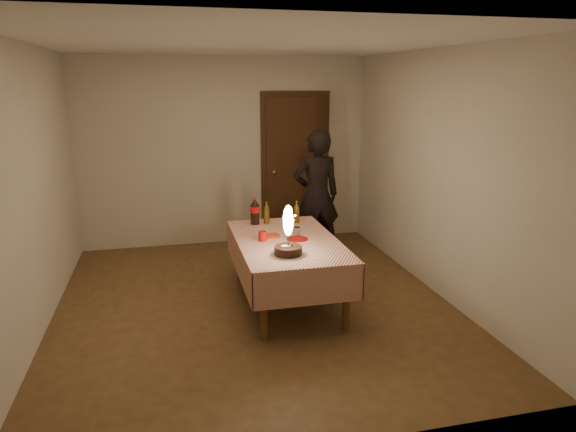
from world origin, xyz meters
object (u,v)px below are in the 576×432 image
Objects in this scene: red_cup at (263,236)px; clear_cup at (297,231)px; amber_bottle_left at (267,214)px; amber_bottle_right at (297,213)px; red_plate at (297,239)px; cola_bottle at (255,211)px; dining_table at (287,248)px; birthday_cake at (288,242)px; photographer at (316,195)px.

red_cup reaches higher than clear_cup.
amber_bottle_left and amber_bottle_right have the same top height.
cola_bottle reaches higher than red_plate.
amber_bottle_left reaches higher than clear_cup.
clear_cup is at bearing -104.02° from amber_bottle_right.
cola_bottle is (-0.21, 0.66, 0.25)m from dining_table.
birthday_cake is 1.14m from cola_bottle.
dining_table is 3.59× the size of birthday_cake.
red_cup is at bearing -93.11° from cola_bottle.
amber_bottle_left is at bearing 75.22° from red_cup.
red_plate is 2.20× the size of red_cup.
photographer is (0.44, 0.68, 0.04)m from amber_bottle_right.
red_plate is 0.86× the size of amber_bottle_left.
photographer reaches higher than amber_bottle_left.
dining_table is 0.23m from clear_cup.
clear_cup is at bearing 40.76° from dining_table.
red_plate is at bearing 65.45° from birthday_cake.
cola_bottle is (0.03, 0.64, 0.10)m from red_cup.
clear_cup is at bearing 68.18° from birthday_cake.
birthday_cake is at bearing -108.35° from amber_bottle_right.
photographer is at bearing 64.43° from clear_cup.
cola_bottle is (-0.35, 0.54, 0.11)m from clear_cup.
photographer reaches higher than clear_cup.
cola_bottle is at bearing 122.84° from clear_cup.
clear_cup is (0.14, 0.12, 0.14)m from dining_table.
birthday_cake is 0.29× the size of photographer.
red_cup is at bearing 176.28° from dining_table.
amber_bottle_right is at bearing 66.99° from dining_table.
cola_bottle is 0.19× the size of photographer.
red_plate is 0.69× the size of cola_bottle.
red_plate is 0.77m from cola_bottle.
red_plate is at bearing -5.86° from red_cup.
photographer is at bearing 34.59° from cola_bottle.
birthday_cake is 2.18× the size of red_plate.
birthday_cake is at bearing -84.20° from cola_bottle.
red_plate is 0.36m from red_cup.
cola_bottle is at bearing 174.48° from amber_bottle_left.
red_cup is (-0.25, 0.02, 0.14)m from dining_table.
birthday_cake is 0.52m from red_cup.
dining_table is 0.70m from amber_bottle_right.
photographer is at bearing 65.74° from red_plate.
dining_table is 0.74m from cola_bottle.
cola_bottle is at bearing 173.96° from amber_bottle_right.
dining_table is 6.75× the size of amber_bottle_right.
dining_table is at bearing -82.72° from amber_bottle_left.
amber_bottle_left is at bearing 97.28° from dining_table.
birthday_cake reaches higher than amber_bottle_right.
clear_cup is 0.51m from amber_bottle_right.
birthday_cake is 0.51m from red_plate.
amber_bottle_left is (-0.08, 0.65, 0.21)m from dining_table.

